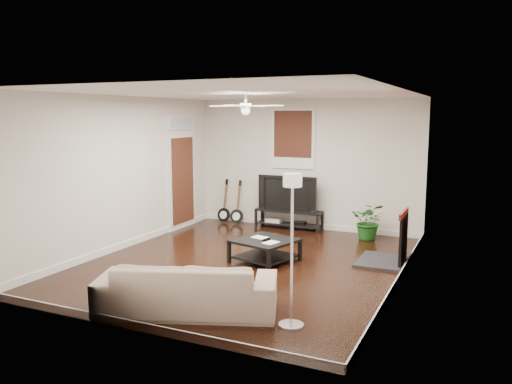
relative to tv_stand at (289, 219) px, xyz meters
The scene contains 14 objects.
room 3.04m from the tv_stand, 83.71° to the right, with size 5.01×6.01×2.81m.
brick_accent 3.52m from the tv_stand, 32.50° to the right, with size 0.02×2.20×2.80m, color brown.
fireplace 3.08m from the tv_stand, 35.38° to the right, with size 0.80×1.10×0.92m, color black.
window_back 1.75m from the tv_stand, 88.07° to the left, with size 1.00×0.06×1.30m, color #33150E.
door_left 2.55m from the tv_stand, 157.77° to the right, with size 0.08×1.00×2.50m, color white.
tv_stand is the anchor object (origin of this frame).
tv 0.59m from the tv_stand, 90.00° to the left, with size 1.32×0.17×0.76m, color black.
coffee_table 2.63m from the tv_stand, 77.79° to the right, with size 0.91×0.91×0.38m, color black.
sofa 5.04m from the tv_stand, 83.53° to the right, with size 2.22×0.87×0.65m, color tan.
floor_lamp 5.32m from the tv_stand, 68.65° to the right, with size 0.30×0.30×1.82m, color white, non-canonical shape.
potted_plant 1.85m from the tv_stand, ahead, with size 0.68×0.59×0.75m, color #175119.
guitar_left 1.62m from the tv_stand, behind, with size 0.31×0.22×1.00m, color black, non-canonical shape.
guitar_right 1.28m from the tv_stand, behind, with size 0.31×0.22×1.00m, color black, non-canonical shape.
ceiling_fan 3.68m from the tv_stand, 83.71° to the right, with size 1.24×1.24×0.32m, color white, non-canonical shape.
Camera 1 is at (3.61, -7.46, 2.45)m, focal length 35.87 mm.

